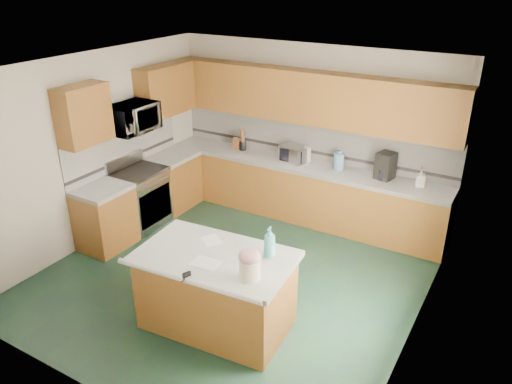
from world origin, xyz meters
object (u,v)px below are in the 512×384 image
Objects in this scene: treat_jar at (250,269)px; toaster_oven at (294,154)px; island_top at (215,257)px; knife_block at (236,144)px; coffee_maker at (386,166)px; soap_bottle_island at (270,242)px; island_base at (216,293)px.

toaster_oven is at bearing 103.76° from treat_jar.
knife_block reaches higher than island_top.
knife_block is 0.50× the size of coffee_maker.
toaster_oven is at bearing 104.71° from soap_bottle_island.
island_top is 4.29× the size of coffee_maker.
treat_jar is 3.18m from coffee_maker.
knife_block is (-1.59, 2.94, 0.13)m from island_top.
toaster_oven is (-1.06, 3.12, 0.01)m from treat_jar.
toaster_oven reaches higher than island_top.
island_top is 7.72× the size of treat_jar.
soap_bottle_island is (0.51, 0.28, 0.66)m from island_base.
soap_bottle_island is 1.75× the size of knife_block.
island_base is 4.03× the size of coffee_maker.
island_top is 3.97× the size of toaster_oven.
treat_jar is at bearing -23.43° from island_top.
island_top is at bearing -62.74° from toaster_oven.
soap_bottle_island is at bearing 23.69° from island_base.
soap_bottle_island is at bearing -51.56° from toaster_oven.
coffee_maker reaches higher than toaster_oven.
knife_block is at bearing 119.43° from treat_jar.
toaster_oven reaches higher than island_base.
island_top is at bearing -158.12° from soap_bottle_island.
toaster_oven reaches higher than knife_block.
coffee_maker is (0.93, 2.97, 0.69)m from island_base.
toaster_oven is (1.08, 0.00, 0.02)m from knife_block.
toaster_oven is at bearing 95.34° from island_base.
knife_block is 0.47× the size of toaster_oven.
island_base is at bearing -51.16° from knife_block.
island_top reaches higher than island_base.
coffee_maker is at bearing 74.91° from soap_bottle_island.
coffee_maker is (0.41, 2.69, 0.02)m from soap_bottle_island.
toaster_oven is 1.44m from coffee_maker.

